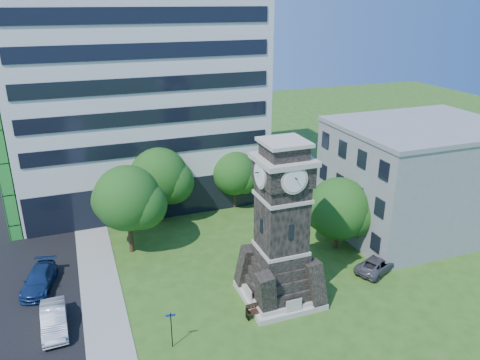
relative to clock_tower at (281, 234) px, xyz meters
name	(u,v)px	position (x,y,z in m)	size (l,w,h in m)	color
ground	(252,321)	(-3.00, -2.00, -5.28)	(160.00, 160.00, 0.00)	#2D5518
sidewalk	(104,309)	(-12.50, 3.00, -5.25)	(3.00, 70.00, 0.06)	gray
clock_tower	(281,234)	(0.00, 0.00, 0.00)	(5.40, 5.40, 12.22)	beige
office_tall	(133,68)	(-6.20, 23.84, 8.94)	(26.20, 15.11, 28.60)	silver
office_low	(417,178)	(16.97, 6.00, -0.07)	(15.20, 12.20, 10.40)	gray
car_street_mid	(54,320)	(-15.78, 1.91, -4.52)	(1.60, 4.59, 1.51)	#BABCC3
car_street_north	(39,280)	(-16.87, 7.52, -4.56)	(2.01, 4.94, 1.43)	navy
car_east_lot	(377,264)	(9.08, 0.50, -4.67)	(2.02, 4.38, 1.22)	#535258
park_bench	(260,309)	(-2.20, -1.56, -4.72)	(2.06, 0.55, 1.07)	black
street_sign	(171,326)	(-8.70, -2.55, -3.67)	(0.62, 0.06, 2.58)	black
tree_nw	(128,200)	(-9.28, 10.76, -0.36)	(6.24, 5.67, 7.96)	#332114
tree_nc	(160,178)	(-5.57, 15.89, -0.70)	(6.31, 5.73, 7.64)	#332114
tree_ne	(235,174)	(2.43, 16.50, -1.53)	(5.13, 4.67, 6.25)	#332114
tree_east	(339,210)	(8.03, 5.02, -1.59)	(6.06, 5.51, 6.60)	#332114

